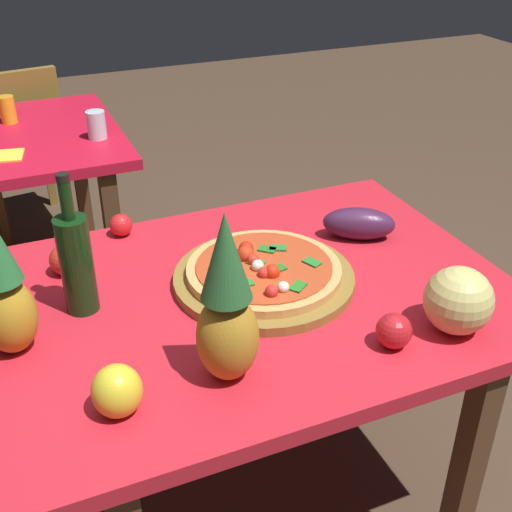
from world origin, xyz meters
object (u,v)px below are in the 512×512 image
Objects in this scene: dining_chair at (19,141)px; tomato_near_board at (65,260)px; melon at (458,300)px; tomato_at_corner at (394,331)px; wine_bottle at (76,262)px; pineapple_right at (227,308)px; drinking_glass_water at (96,125)px; eggplant at (359,224)px; display_table at (246,320)px; napkin_folded at (3,156)px; drinking_glass_juice at (8,110)px; pizza_board at (264,278)px; bell_pepper at (117,391)px; pizza at (263,269)px; tomato_beside_pepper at (121,225)px; pineapple_left at (3,290)px.

dining_chair reaches higher than tomato_near_board.
tomato_at_corner is (-0.16, 0.00, -0.04)m from melon.
pineapple_right reaches higher than wine_bottle.
drinking_glass_water reaches higher than tomato_at_corner.
pineapple_right is at bearing -143.58° from eggplant.
display_table is 3.48× the size of pineapple_right.
drinking_glass_juice is at bearing 81.43° from napkin_folded.
pizza_board is 4.23× the size of bell_pepper.
drinking_glass_water is (0.26, 1.13, -0.08)m from wine_bottle.
dining_chair is 2.09m from pizza.
tomato_at_corner is 1.63m from napkin_folded.
tomato_beside_pepper reaches higher than display_table.
pizza_board is 5.72× the size of tomato_at_corner.
tomato_beside_pepper is (-0.61, 0.28, -0.01)m from eggplant.
melon is at bearing -40.74° from display_table.
display_table is 8.44× the size of melon.
bell_pepper is 1.37× the size of tomato_near_board.
display_table is 0.59m from pineapple_left.
drinking_glass_water is at bearing 9.29° from napkin_folded.
pizza_board is 1.17× the size of pizza.
pineapple_right is 3.40× the size of drinking_glass_juice.
pizza is 4.88× the size of tomato_at_corner.
tomato_beside_pepper is at bearing 76.64° from bell_pepper.
pineapple_right is at bearing -124.85° from pizza.
drinking_glass_water is at bearing 74.23° from tomato_near_board.
pizza is at bearing 35.21° from bell_pepper.
pineapple_left is (-0.60, -0.03, 0.14)m from pizza_board.
wine_bottle is at bearing 151.60° from melon.
pizza_board is at bearing -28.20° from tomato_near_board.
pizza is 4.95× the size of tomato_near_board.
tomato_at_corner is 0.72× the size of drinking_glass_juice.
display_table is 12.19× the size of drinking_glass_water.
wine_bottle is at bearing -176.61° from eggplant.
melon is (0.32, -0.34, 0.04)m from pizza.
napkin_folded is (-0.08, 0.90, -0.04)m from tomato_near_board.
pineapple_right reaches higher than melon.
pineapple_left reaches higher than tomato_at_corner.
drinking_glass_juice is 0.78× the size of napkin_folded.
pizza reaches higher than napkin_folded.
pineapple_left reaches higher than melon.
napkin_folded is (0.07, 1.17, -0.15)m from pineapple_left.
napkin_folded is at bearing 114.87° from pizza.
bell_pepper is (-0.38, -0.28, 0.13)m from display_table.
tomato_at_corner is at bearing -64.85° from pizza.
dining_chair is 1.67m from tomato_beside_pepper.
pizza_board is 7.04× the size of tomato_beside_pepper.
melon is (0.91, -0.31, -0.08)m from pineapple_left.
display_table is 0.40m from pineapple_right.
dining_chair reaches higher than bell_pepper.
wine_bottle is 3.21× the size of bell_pepper.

